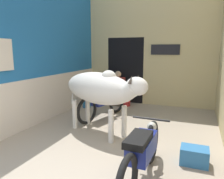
{
  "coord_description": "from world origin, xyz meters",
  "views": [
    {
      "loc": [
        1.58,
        -2.11,
        1.84
      ],
      "look_at": [
        -0.18,
        2.32,
        0.98
      ],
      "focal_mm": 35.0,
      "sensor_mm": 36.0,
      "label": 1
    }
  ],
  "objects_px": {
    "cow": "(100,89)",
    "motorcycle_near": "(142,152)",
    "bucket": "(87,103)",
    "motorcycle_far": "(103,102)",
    "shopkeeper_seated": "(118,88)",
    "crate": "(194,156)",
    "plastic_stool": "(127,100)"
  },
  "relations": [
    {
      "from": "cow",
      "to": "bucket",
      "type": "relative_size",
      "value": 8.85
    },
    {
      "from": "motorcycle_far",
      "to": "crate",
      "type": "height_order",
      "value": "motorcycle_far"
    },
    {
      "from": "plastic_stool",
      "to": "crate",
      "type": "distance_m",
      "value": 3.88
    },
    {
      "from": "motorcycle_near",
      "to": "crate",
      "type": "xyz_separation_m",
      "value": [
        0.68,
        0.82,
        -0.32
      ]
    },
    {
      "from": "cow",
      "to": "bucket",
      "type": "xyz_separation_m",
      "value": [
        -1.35,
        1.86,
        -0.88
      ]
    },
    {
      "from": "motorcycle_far",
      "to": "shopkeeper_seated",
      "type": "height_order",
      "value": "shopkeeper_seated"
    },
    {
      "from": "motorcycle_near",
      "to": "crate",
      "type": "height_order",
      "value": "motorcycle_near"
    },
    {
      "from": "shopkeeper_seated",
      "to": "plastic_stool",
      "type": "bearing_deg",
      "value": 3.43
    },
    {
      "from": "motorcycle_near",
      "to": "motorcycle_far",
      "type": "distance_m",
      "value": 3.04
    },
    {
      "from": "motorcycle_near",
      "to": "bucket",
      "type": "bearing_deg",
      "value": 128.49
    },
    {
      "from": "motorcycle_near",
      "to": "bucket",
      "type": "distance_m",
      "value": 4.29
    },
    {
      "from": "cow",
      "to": "bucket",
      "type": "bearing_deg",
      "value": 126.0
    },
    {
      "from": "crate",
      "to": "bucket",
      "type": "height_order",
      "value": "crate"
    },
    {
      "from": "plastic_stool",
      "to": "crate",
      "type": "height_order",
      "value": "plastic_stool"
    },
    {
      "from": "motorcycle_far",
      "to": "crate",
      "type": "xyz_separation_m",
      "value": [
        2.39,
        -1.7,
        -0.32
      ]
    },
    {
      "from": "bucket",
      "to": "motorcycle_far",
      "type": "bearing_deg",
      "value": -40.87
    },
    {
      "from": "plastic_stool",
      "to": "bucket",
      "type": "bearing_deg",
      "value": -149.55
    },
    {
      "from": "plastic_stool",
      "to": "crate",
      "type": "xyz_separation_m",
      "value": [
        2.19,
        -3.2,
        -0.07
      ]
    },
    {
      "from": "cow",
      "to": "motorcycle_far",
      "type": "relative_size",
      "value": 1.2
    },
    {
      "from": "motorcycle_far",
      "to": "plastic_stool",
      "type": "distance_m",
      "value": 1.53
    },
    {
      "from": "shopkeeper_seated",
      "to": "bucket",
      "type": "distance_m",
      "value": 1.15
    },
    {
      "from": "cow",
      "to": "motorcycle_near",
      "type": "height_order",
      "value": "cow"
    },
    {
      "from": "cow",
      "to": "plastic_stool",
      "type": "xyz_separation_m",
      "value": [
        -0.21,
        2.54,
        -0.8
      ]
    },
    {
      "from": "motorcycle_near",
      "to": "plastic_stool",
      "type": "xyz_separation_m",
      "value": [
        -1.52,
        4.02,
        -0.25
      ]
    },
    {
      "from": "plastic_stool",
      "to": "bucket",
      "type": "relative_size",
      "value": 1.51
    },
    {
      "from": "bucket",
      "to": "motorcycle_near",
      "type": "bearing_deg",
      "value": -51.51
    },
    {
      "from": "plastic_stool",
      "to": "crate",
      "type": "bearing_deg",
      "value": -55.59
    },
    {
      "from": "motorcycle_far",
      "to": "bucket",
      "type": "relative_size",
      "value": 7.39
    },
    {
      "from": "crate",
      "to": "cow",
      "type": "bearing_deg",
      "value": 161.47
    },
    {
      "from": "crate",
      "to": "bucket",
      "type": "relative_size",
      "value": 1.69
    },
    {
      "from": "cow",
      "to": "crate",
      "type": "xyz_separation_m",
      "value": [
        1.99,
        -0.67,
        -0.87
      ]
    },
    {
      "from": "plastic_stool",
      "to": "shopkeeper_seated",
      "type": "bearing_deg",
      "value": -176.57
    }
  ]
}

